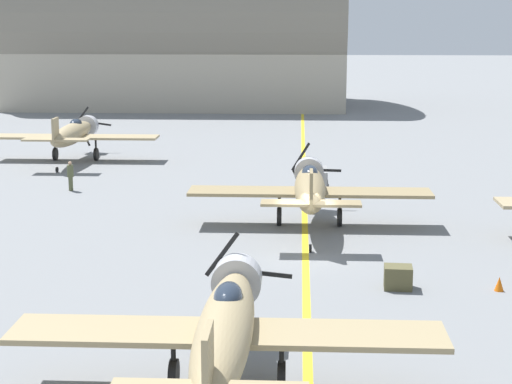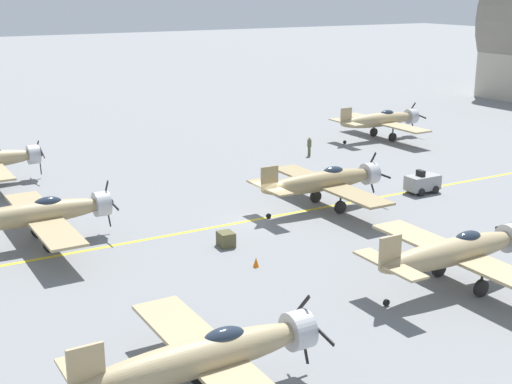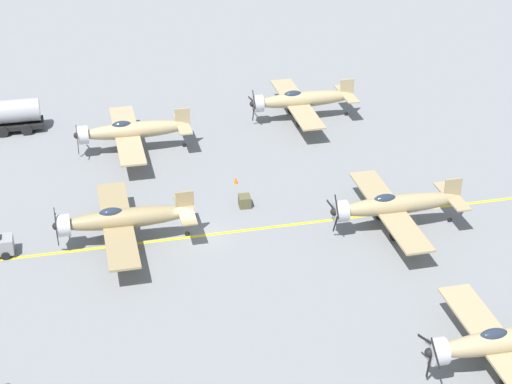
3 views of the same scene
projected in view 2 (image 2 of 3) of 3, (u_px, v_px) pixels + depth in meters
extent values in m
plane|color=slate|center=(262.00, 218.00, 48.44)|extent=(400.00, 400.00, 0.00)
cube|color=yellow|center=(262.00, 218.00, 48.44)|extent=(0.30, 160.00, 0.01)
ellipsoid|color=tan|center=(451.00, 252.00, 36.57)|extent=(1.50, 9.50, 1.42)
cylinder|color=#B7B7BC|center=(511.00, 237.00, 38.71)|extent=(1.57, 0.90, 1.58)
ellipsoid|color=#232D3D|center=(468.00, 238.00, 36.97)|extent=(0.80, 1.70, 0.76)
cube|color=tan|center=(461.00, 256.00, 37.03)|extent=(12.00, 2.10, 0.16)
cube|color=tan|center=(389.00, 264.00, 34.57)|extent=(4.40, 1.10, 0.12)
cube|color=tan|center=(390.00, 252.00, 34.39)|extent=(0.14, 1.30, 1.60)
cube|color=black|center=(507.00, 225.00, 39.47)|extent=(1.60, 0.06, 0.97)
cylinder|color=black|center=(440.00, 258.00, 38.46)|extent=(0.14, 0.14, 1.26)
cylinder|color=black|center=(439.00, 269.00, 38.63)|extent=(0.22, 0.90, 0.90)
cylinder|color=black|center=(482.00, 277.00, 35.96)|extent=(0.14, 0.14, 1.26)
cylinder|color=black|center=(481.00, 288.00, 36.13)|extent=(0.22, 0.90, 0.90)
cylinder|color=black|center=(386.00, 303.00, 35.10)|extent=(0.12, 0.36, 0.36)
ellipsoid|color=tan|center=(378.00, 120.00, 72.90)|extent=(1.50, 9.50, 1.42)
cylinder|color=#B7B7BC|center=(411.00, 116.00, 75.03)|extent=(1.58, 0.90, 1.58)
ellipsoid|color=#232D3D|center=(387.00, 114.00, 73.29)|extent=(0.80, 1.70, 0.76)
cube|color=tan|center=(384.00, 123.00, 73.35)|extent=(12.00, 2.10, 0.16)
cube|color=tan|center=(346.00, 122.00, 70.89)|extent=(4.40, 1.10, 0.12)
cube|color=tan|center=(346.00, 116.00, 70.71)|extent=(0.14, 1.30, 1.60)
sphere|color=black|center=(415.00, 116.00, 75.27)|extent=(0.56, 0.56, 0.56)
cube|color=black|center=(412.00, 109.00, 75.53)|extent=(1.18, 0.06, 1.47)
cube|color=black|center=(412.00, 123.00, 75.78)|extent=(0.79, 0.06, 1.67)
cube|color=black|center=(420.00, 116.00, 74.52)|extent=(1.75, 0.06, 0.37)
cylinder|color=black|center=(374.00, 126.00, 74.78)|extent=(0.14, 0.14, 1.26)
cylinder|color=black|center=(374.00, 132.00, 74.95)|extent=(0.22, 0.90, 0.90)
cylinder|color=black|center=(393.00, 131.00, 72.28)|extent=(0.14, 0.14, 1.26)
cylinder|color=black|center=(393.00, 137.00, 72.46)|extent=(0.22, 0.90, 0.90)
cylinder|color=black|center=(345.00, 142.00, 71.42)|extent=(0.12, 0.36, 0.36)
ellipsoid|color=#958058|center=(319.00, 181.00, 49.85)|extent=(1.50, 9.50, 1.42)
cylinder|color=#B7B7BC|center=(370.00, 173.00, 51.99)|extent=(1.58, 0.90, 1.58)
ellipsoid|color=#232D3D|center=(333.00, 172.00, 50.25)|extent=(0.80, 1.70, 0.76)
cube|color=#958058|center=(328.00, 185.00, 50.31)|extent=(12.00, 2.10, 0.16)
cube|color=#958058|center=(269.00, 187.00, 47.85)|extent=(4.40, 1.10, 0.12)
cube|color=#958058|center=(270.00, 178.00, 47.67)|extent=(0.14, 1.30, 1.60)
sphere|color=black|center=(375.00, 173.00, 52.23)|extent=(0.56, 0.56, 0.56)
cube|color=black|center=(371.00, 181.00, 52.80)|extent=(0.97, 0.06, 1.60)
cube|color=black|center=(383.00, 175.00, 51.50)|extent=(1.75, 0.06, 0.17)
cube|color=black|center=(371.00, 161.00, 52.40)|extent=(1.02, 0.06, 1.57)
cylinder|color=black|center=(316.00, 188.00, 51.73)|extent=(0.14, 0.14, 1.26)
cylinder|color=black|center=(316.00, 197.00, 51.91)|extent=(0.22, 0.90, 0.90)
cylinder|color=black|center=(341.00, 198.00, 49.24)|extent=(0.14, 0.14, 1.26)
cylinder|color=black|center=(340.00, 207.00, 49.41)|extent=(0.22, 0.90, 0.90)
cylinder|color=black|center=(269.00, 216.00, 48.38)|extent=(0.12, 0.36, 0.36)
ellipsoid|color=tan|center=(197.00, 358.00, 26.12)|extent=(1.50, 9.50, 1.42)
cylinder|color=#B7B7BC|center=(298.00, 330.00, 28.26)|extent=(1.58, 0.90, 1.58)
ellipsoid|color=#232D3D|center=(224.00, 337.00, 26.52)|extent=(0.80, 1.70, 0.76)
cube|color=tan|center=(215.00, 361.00, 26.58)|extent=(12.00, 2.10, 0.16)
cube|color=tan|center=(87.00, 384.00, 24.12)|extent=(4.40, 1.10, 0.12)
cube|color=tan|center=(86.00, 367.00, 23.94)|extent=(0.14, 1.30, 1.60)
sphere|color=black|center=(309.00, 327.00, 28.50)|extent=(0.56, 0.56, 0.56)
cube|color=black|center=(301.00, 307.00, 28.78)|extent=(1.23, 0.06, 1.43)
cube|color=black|center=(304.00, 343.00, 28.98)|extent=(0.73, 0.06, 1.69)
cube|color=black|center=(321.00, 332.00, 27.74)|extent=(1.75, 0.06, 0.44)
cylinder|color=black|center=(198.00, 359.00, 28.00)|extent=(0.14, 0.14, 1.26)
cylinder|color=black|center=(199.00, 373.00, 28.18)|extent=(0.22, 0.90, 0.90)
cylinder|color=#B7B7BC|center=(33.00, 154.00, 57.89)|extent=(1.58, 0.90, 1.58)
sphere|color=black|center=(40.00, 154.00, 58.13)|extent=(0.56, 0.56, 0.56)
cube|color=black|center=(40.00, 164.00, 58.46)|extent=(0.35, 0.06, 1.75)
cube|color=black|center=(42.00, 152.00, 57.36)|extent=(1.67, 0.06, 0.81)
cube|color=black|center=(37.00, 146.00, 58.56)|extent=(1.48, 0.06, 1.16)
ellipsoid|color=tan|center=(29.00, 215.00, 42.59)|extent=(1.50, 9.50, 1.42)
cylinder|color=#B7B7BC|center=(101.00, 204.00, 44.73)|extent=(1.58, 0.90, 1.58)
ellipsoid|color=#232D3D|center=(48.00, 203.00, 42.98)|extent=(0.80, 1.70, 0.76)
cube|color=tan|center=(43.00, 218.00, 43.05)|extent=(12.00, 2.10, 0.16)
sphere|color=black|center=(109.00, 203.00, 44.97)|extent=(0.56, 0.56, 0.56)
cube|color=black|center=(106.00, 190.00, 45.20)|extent=(1.14, 0.06, 1.50)
cube|color=black|center=(108.00, 213.00, 45.49)|extent=(0.85, 0.06, 1.65)
cube|color=black|center=(114.00, 205.00, 44.22)|extent=(1.76, 0.06, 0.31)
cylinder|color=black|center=(38.00, 221.00, 44.47)|extent=(0.14, 0.14, 1.26)
cylinder|color=black|center=(38.00, 231.00, 44.64)|extent=(0.22, 0.90, 0.90)
cylinder|color=black|center=(50.00, 235.00, 41.97)|extent=(0.14, 0.14, 1.26)
cylinder|color=black|center=(51.00, 245.00, 42.15)|extent=(0.22, 0.90, 0.90)
cube|color=gray|center=(423.00, 182.00, 54.32)|extent=(1.40, 2.60, 1.10)
cube|color=black|center=(421.00, 173.00, 53.98)|extent=(0.70, 0.36, 0.44)
cylinder|color=black|center=(423.00, 185.00, 55.37)|extent=(0.20, 0.60, 0.60)
cylinder|color=black|center=(435.00, 190.00, 54.23)|extent=(0.20, 0.60, 0.60)
cylinder|color=black|center=(409.00, 188.00, 54.69)|extent=(0.20, 0.60, 0.60)
cylinder|color=black|center=(421.00, 192.00, 53.54)|extent=(0.20, 0.60, 0.60)
cylinder|color=#515638|center=(309.00, 151.00, 66.32)|extent=(0.26, 0.26, 0.85)
cylinder|color=#515638|center=(309.00, 143.00, 66.11)|extent=(0.39, 0.39, 0.71)
sphere|color=tan|center=(309.00, 138.00, 65.98)|extent=(0.23, 0.23, 0.23)
cube|color=brown|center=(226.00, 239.00, 43.16)|extent=(1.12, 0.95, 0.89)
cone|color=orange|center=(256.00, 262.00, 39.99)|extent=(0.36, 0.36, 0.55)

